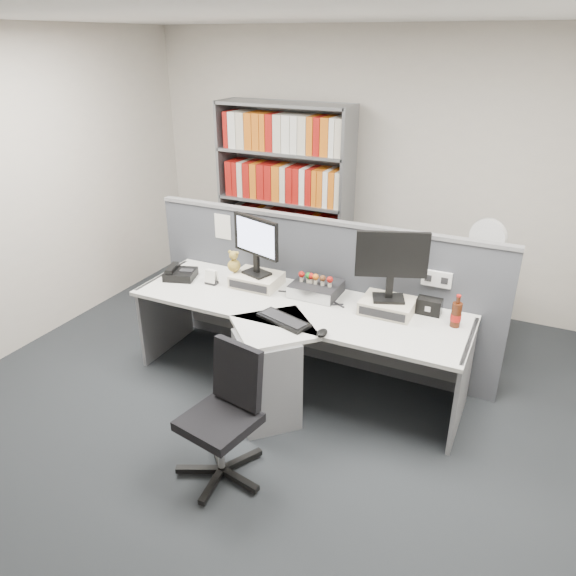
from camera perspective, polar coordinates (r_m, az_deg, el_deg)
The scene contains 21 objects.
ground at distance 3.95m, azimuth -4.24°, elevation -15.87°, with size 5.50×5.50×0.00m, color #282C2F.
room_shell at distance 3.10m, azimuth -5.27°, elevation 10.12°, with size 5.04×5.54×2.72m.
partition at distance 4.55m, azimuth 3.32°, elevation -0.27°, with size 3.00×0.08×1.27m.
desk at distance 4.11m, azimuth -0.33°, elevation -6.17°, with size 2.60×1.20×0.72m.
monitor_riser_left at distance 4.45m, azimuth -3.30°, elevation 0.86°, with size 0.38×0.31×0.10m.
monitor_riser_right at distance 4.08m, azimuth 10.40°, elevation -1.86°, with size 0.38×0.31×0.10m.
monitor_left at distance 4.33m, azimuth -3.39°, elevation 4.95°, with size 0.46×0.21×0.48m.
monitor_right at distance 3.94m, azimuth 10.80°, elevation 2.89°, with size 0.49×0.23×0.53m.
desktop_pc at distance 4.29m, azimuth 2.96°, elevation -0.08°, with size 0.37×0.33×0.10m.
figurines at distance 4.24m, azimuth 2.82°, elevation 1.08°, with size 0.29×0.05×0.09m.
keyboard at distance 3.89m, azimuth -0.46°, elevation -3.37°, with size 0.44×0.27×0.03m.
mouse at distance 3.72m, azimuth 3.59°, elevation -4.72°, with size 0.07×0.11×0.04m, color black.
desk_phone at distance 4.68m, azimuth -11.28°, elevation 1.49°, with size 0.30×0.29×0.11m.
desk_calendar at distance 4.52m, azimuth -8.03°, elevation 1.05°, with size 0.10×0.08×0.12m.
plush_toy at distance 4.46m, azimuth -5.69°, elevation 2.64°, with size 0.11×0.11×0.18m.
speaker at distance 4.12m, azimuth 14.59°, elevation -1.86°, with size 0.18×0.10×0.12m, color black.
cola_bottle at distance 3.98m, azimuth 17.22°, elevation -2.69°, with size 0.07×0.07×0.24m.
shelving_unit at distance 5.81m, azimuth -0.37°, elevation 8.82°, with size 1.41×0.40×2.00m.
filing_cabinet at distance 5.09m, azimuth 19.08°, elevation -2.55°, with size 0.45×0.61×0.70m.
desk_fan at distance 4.84m, azimuth 20.18°, elevation 4.62°, with size 0.31×0.19×0.53m.
office_chair at distance 3.48m, azimuth -6.51°, elevation -12.65°, with size 0.57×0.57×0.87m.
Camera 1 is at (1.55, -2.58, 2.57)m, focal length 33.91 mm.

